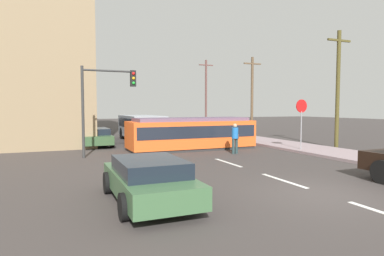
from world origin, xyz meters
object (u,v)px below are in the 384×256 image
at_px(pedestrian_crossing, 235,137).
at_px(utility_pole_near, 338,87).
at_px(traffic_light_mast, 106,94).
at_px(parked_sedan_far, 83,131).
at_px(parked_sedan_near, 149,179).
at_px(city_bus, 142,126).
at_px(parked_sedan_mid, 95,137).
at_px(stop_sign, 301,114).
at_px(utility_pole_far, 206,93).
at_px(streetcar_tram, 191,133).
at_px(utility_pole_mid, 252,94).

bearing_deg(pedestrian_crossing, utility_pole_near, -1.96).
bearing_deg(traffic_light_mast, parked_sedan_far, 91.97).
distance_m(pedestrian_crossing, parked_sedan_near, 9.90).
distance_m(city_bus, parked_sedan_near, 16.99).
xyz_separation_m(pedestrian_crossing, parked_sedan_mid, (-6.77, 6.72, -0.32)).
bearing_deg(stop_sign, traffic_light_mast, 168.52).
bearing_deg(utility_pole_far, parked_sedan_far, -154.14).
relative_size(parked_sedan_far, utility_pole_far, 0.53).
xyz_separation_m(traffic_light_mast, utility_pole_far, (14.07, 18.17, 1.01)).
distance_m(streetcar_tram, pedestrian_crossing, 3.13).
distance_m(stop_sign, traffic_light_mast, 11.03).
xyz_separation_m(parked_sedan_near, parked_sedan_far, (-0.32, 19.92, 0.00)).
height_order(parked_sedan_near, parked_sedan_far, same).
relative_size(pedestrian_crossing, parked_sedan_near, 0.39).
relative_size(city_bus, parked_sedan_mid, 1.28).
height_order(pedestrian_crossing, parked_sedan_near, pedestrian_crossing).
xyz_separation_m(utility_pole_mid, utility_pole_far, (-0.26, 9.58, 0.51)).
relative_size(pedestrian_crossing, utility_pole_near, 0.23).
relative_size(utility_pole_near, utility_pole_mid, 1.02).
bearing_deg(streetcar_tram, parked_sedan_mid, 143.18).
bearing_deg(city_bus, parked_sedan_near, -102.93).
relative_size(streetcar_tram, utility_pole_far, 0.94).
distance_m(pedestrian_crossing, utility_pole_far, 21.32).
bearing_deg(traffic_light_mast, utility_pole_mid, 30.94).
height_order(streetcar_tram, traffic_light_mast, traffic_light_mast).
height_order(parked_sedan_mid, utility_pole_near, utility_pole_near).
relative_size(streetcar_tram, utility_pole_near, 1.06).
bearing_deg(parked_sedan_mid, city_bus, 35.00).
bearing_deg(utility_pole_far, city_bus, -134.90).
distance_m(parked_sedan_near, traffic_light_mast, 9.15).
distance_m(traffic_light_mast, utility_pole_mid, 16.72).
bearing_deg(parked_sedan_far, city_bus, -39.24).
distance_m(pedestrian_crossing, parked_sedan_mid, 9.54).
distance_m(streetcar_tram, stop_sign, 6.56).
bearing_deg(pedestrian_crossing, traffic_light_mast, 166.90).
bearing_deg(city_bus, streetcar_tram, -77.08).
bearing_deg(pedestrian_crossing, stop_sign, -8.74).
bearing_deg(utility_pole_far, pedestrian_crossing, -110.41).
distance_m(pedestrian_crossing, stop_sign, 4.26).
height_order(pedestrian_crossing, utility_pole_near, utility_pole_near).
height_order(pedestrian_crossing, stop_sign, stop_sign).
distance_m(streetcar_tram, utility_pole_mid, 12.04).
height_order(streetcar_tram, stop_sign, stop_sign).
bearing_deg(utility_pole_far, utility_pole_near, -90.53).
relative_size(pedestrian_crossing, parked_sedan_mid, 0.38).
xyz_separation_m(parked_sedan_near, utility_pole_near, (13.95, 6.94, 3.20)).
bearing_deg(utility_pole_far, utility_pole_mid, -88.43).
distance_m(parked_sedan_mid, utility_pole_mid, 15.11).
relative_size(pedestrian_crossing, traffic_light_mast, 0.36).
bearing_deg(city_bus, utility_pole_near, -43.43).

